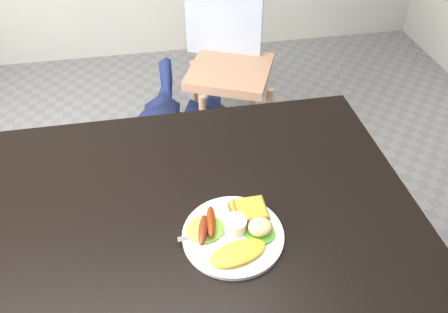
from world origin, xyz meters
The scene contains 14 objects.
dining_table centered at (0.00, 0.00, 0.73)m, with size 1.20×0.80×0.04m, color black.
dining_chair centered at (0.35, 1.11, 0.45)m, with size 0.39×0.39×0.05m, color tan.
person centered at (0.01, 0.72, 0.83)m, with size 0.59×0.40×1.65m, color navy.
plate centered at (0.11, -0.12, 0.76)m, with size 0.24×0.24×0.01m, color white.
lettuce_left centered at (0.05, -0.10, 0.77)m, with size 0.09×0.09×0.01m, color #5CA43D.
lettuce_right centered at (0.17, -0.14, 0.77)m, with size 0.07×0.07×0.01m, color #328D1E.
omelette centered at (0.11, -0.19, 0.77)m, with size 0.14×0.06×0.02m, color orange.
sausage_a centered at (0.04, -0.12, 0.78)m, with size 0.02×0.09×0.02m, color maroon.
sausage_b centered at (0.06, -0.10, 0.78)m, with size 0.02×0.10×0.02m, color #6F300E.
ramekin centered at (0.12, -0.11, 0.78)m, with size 0.06×0.06×0.03m, color white.
toast_a centered at (0.15, -0.06, 0.77)m, with size 0.06×0.06×0.01m, color brown.
toast_b centered at (0.17, -0.08, 0.78)m, with size 0.08×0.08×0.01m, color brown.
potato_salad centered at (0.17, -0.13, 0.79)m, with size 0.06×0.05×0.03m, color beige.
fork centered at (0.07, -0.12, 0.76)m, with size 0.17×0.01×0.00m, color #ADAFB7.
Camera 1 is at (-0.02, -0.76, 1.59)m, focal length 35.00 mm.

